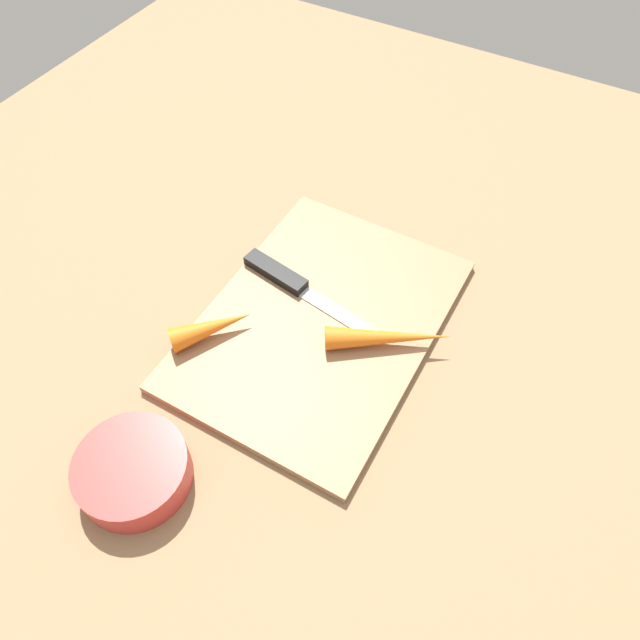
% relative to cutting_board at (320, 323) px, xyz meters
% --- Properties ---
extents(ground_plane, '(1.40, 1.40, 0.00)m').
position_rel_cutting_board_xyz_m(ground_plane, '(0.00, 0.00, -0.01)').
color(ground_plane, '#8C6D4C').
extents(cutting_board, '(0.36, 0.26, 0.01)m').
position_rel_cutting_board_xyz_m(cutting_board, '(0.00, 0.00, 0.00)').
color(cutting_board, '#99704C').
rests_on(cutting_board, ground_plane).
extents(knife, '(0.05, 0.20, 0.01)m').
position_rel_cutting_board_xyz_m(knife, '(0.03, 0.07, 0.01)').
color(knife, '#B7B7BC').
rests_on(knife, cutting_board).
extents(carrot_short, '(0.10, 0.08, 0.03)m').
position_rel_cutting_board_xyz_m(carrot_short, '(-0.08, 0.10, 0.02)').
color(carrot_short, orange).
rests_on(carrot_short, cutting_board).
extents(carrot_long, '(0.10, 0.14, 0.03)m').
position_rel_cutting_board_xyz_m(carrot_long, '(0.01, -0.09, 0.02)').
color(carrot_long, orange).
rests_on(carrot_long, cutting_board).
extents(small_bowl, '(0.11, 0.11, 0.04)m').
position_rel_cutting_board_xyz_m(small_bowl, '(-0.26, 0.07, 0.01)').
color(small_bowl, red).
rests_on(small_bowl, ground_plane).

